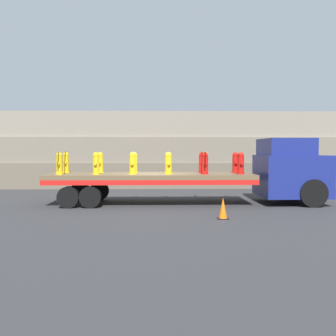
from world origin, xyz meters
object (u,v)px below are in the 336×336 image
at_px(truck_cab, 293,170).
at_px(fire_hydrant_red_far_4, 202,163).
at_px(fire_hydrant_red_near_4, 205,164).
at_px(fire_hydrant_yellow_near_0, 59,164).
at_px(fire_hydrant_yellow_far_3, 168,163).
at_px(flatbed_trailer, 140,179).
at_px(fire_hydrant_yellow_near_3, 169,164).
at_px(fire_hydrant_yellow_far_1, 100,163).
at_px(traffic_cone, 223,208).
at_px(fire_hydrant_red_near_5, 241,163).
at_px(fire_hydrant_red_far_5, 235,163).
at_px(fire_hydrant_yellow_near_1, 96,164).
at_px(fire_hydrant_yellow_far_0, 66,163).
at_px(fire_hydrant_yellow_far_2, 134,163).
at_px(fire_hydrant_yellow_near_2, 133,164).

bearing_deg(truck_cab, fire_hydrant_red_far_4, 171.97).
bearing_deg(fire_hydrant_red_near_4, fire_hydrant_yellow_near_0, 180.00).
bearing_deg(fire_hydrant_yellow_far_3, flatbed_trailer, -156.05).
bearing_deg(fire_hydrant_yellow_near_3, fire_hydrant_yellow_far_1, 159.93).
xyz_separation_m(truck_cab, fire_hydrant_yellow_far_3, (-5.39, 0.55, 0.31)).
relative_size(fire_hydrant_yellow_far_3, traffic_cone, 1.28).
relative_size(fire_hydrant_red_near_5, fire_hydrant_red_far_5, 1.00).
relative_size(fire_hydrant_yellow_near_1, fire_hydrant_red_near_4, 1.00).
xyz_separation_m(fire_hydrant_yellow_far_3, fire_hydrant_red_near_5, (3.00, -1.10, 0.00)).
relative_size(truck_cab, fire_hydrant_red_near_4, 3.05).
bearing_deg(fire_hydrant_yellow_far_0, fire_hydrant_yellow_near_3, -13.69).
bearing_deg(fire_hydrant_yellow_near_3, flatbed_trailer, 156.05).
relative_size(fire_hydrant_yellow_far_2, fire_hydrant_red_far_5, 1.00).
relative_size(fire_hydrant_yellow_near_0, fire_hydrant_yellow_near_1, 1.00).
xyz_separation_m(truck_cab, fire_hydrant_red_far_5, (-2.39, 0.55, 0.31)).
height_order(flatbed_trailer, fire_hydrant_red_far_4, fire_hydrant_red_far_4).
bearing_deg(traffic_cone, fire_hydrant_yellow_far_0, 146.10).
distance_m(fire_hydrant_yellow_near_2, fire_hydrant_red_near_4, 3.00).
bearing_deg(fire_hydrant_yellow_far_3, fire_hydrant_red_near_5, -20.07).
height_order(fire_hydrant_yellow_far_1, fire_hydrant_red_near_5, same).
distance_m(fire_hydrant_red_near_4, fire_hydrant_red_near_5, 1.50).
relative_size(flatbed_trailer, fire_hydrant_red_near_4, 9.50).
distance_m(fire_hydrant_red_far_4, fire_hydrant_red_far_5, 1.50).
distance_m(flatbed_trailer, fire_hydrant_yellow_far_0, 3.38).
bearing_deg(truck_cab, fire_hydrant_yellow_far_0, 176.83).
height_order(fire_hydrant_yellow_far_1, traffic_cone, fire_hydrant_yellow_far_1).
height_order(fire_hydrant_red_near_5, fire_hydrant_red_far_5, same).
distance_m(fire_hydrant_yellow_far_2, fire_hydrant_yellow_far_3, 1.50).
bearing_deg(traffic_cone, fire_hydrant_red_near_4, 94.20).
bearing_deg(fire_hydrant_yellow_near_1, traffic_cone, -33.17).
bearing_deg(fire_hydrant_red_far_4, fire_hydrant_yellow_far_1, 180.00).
bearing_deg(fire_hydrant_yellow_far_0, flatbed_trailer, -9.52).
bearing_deg(fire_hydrant_yellow_near_0, fire_hydrant_red_near_4, 0.00).
distance_m(fire_hydrant_yellow_far_0, traffic_cone, 7.64).
distance_m(fire_hydrant_yellow_far_0, fire_hydrant_red_far_5, 7.51).
height_order(fire_hydrant_yellow_far_3, fire_hydrant_red_far_5, same).
bearing_deg(fire_hydrant_red_near_4, fire_hydrant_yellow_far_2, 159.93).
relative_size(fire_hydrant_yellow_near_0, fire_hydrant_red_near_5, 1.00).
xyz_separation_m(fire_hydrant_yellow_near_0, fire_hydrant_yellow_far_0, (0.00, 1.10, 0.00)).
relative_size(fire_hydrant_yellow_far_1, fire_hydrant_red_near_4, 1.00).
distance_m(fire_hydrant_yellow_far_1, traffic_cone, 6.47).
bearing_deg(fire_hydrant_yellow_near_1, truck_cab, 3.74).
relative_size(flatbed_trailer, fire_hydrant_red_near_5, 9.50).
bearing_deg(truck_cab, flatbed_trailer, 180.00).
xyz_separation_m(flatbed_trailer, fire_hydrant_yellow_far_1, (-1.77, 0.55, 0.68)).
distance_m(fire_hydrant_yellow_near_0, fire_hydrant_yellow_far_2, 3.20).
height_order(truck_cab, fire_hydrant_yellow_far_2, truck_cab).
height_order(fire_hydrant_yellow_far_3, traffic_cone, fire_hydrant_yellow_far_3).
bearing_deg(fire_hydrant_yellow_far_0, fire_hydrant_yellow_far_3, 0.00).
bearing_deg(flatbed_trailer, fire_hydrant_red_near_5, -7.37).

